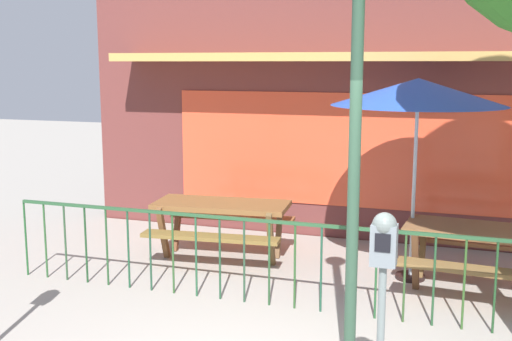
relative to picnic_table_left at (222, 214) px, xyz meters
The scene contains 7 objects.
pub_storefront 3.13m from the picnic_table_left, 47.94° to the left, with size 8.59×1.26×5.47m.
patio_fence_front 2.11m from the picnic_table_left, 42.72° to the right, with size 7.24×0.04×0.97m.
picnic_table_left is the anchor object (origin of this frame).
picnic_table_right 3.38m from the picnic_table_left, ahead, with size 1.90×1.49×0.79m.
patio_umbrella 3.02m from the picnic_table_left, ahead, with size 2.05×2.05×2.46m.
parking_meter_far 4.32m from the picnic_table_left, 53.14° to the right, with size 0.18×0.17×1.61m.
street_lamp 3.91m from the picnic_table_left, 50.61° to the right, with size 0.28×0.28×3.51m.
Camera 1 is at (1.50, -4.35, 2.64)m, focal length 44.18 mm.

